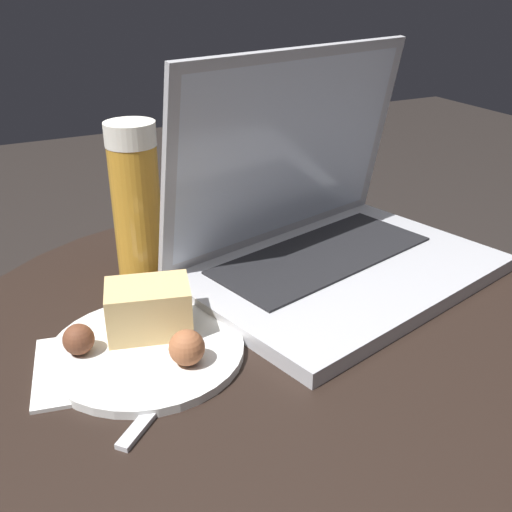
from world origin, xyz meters
TOP-DOWN VIEW (x-y plane):
  - table at (0.00, 0.00)m, footprint 0.71×0.71m
  - napkin at (-0.16, 0.01)m, footprint 0.18×0.14m
  - laptop at (0.12, 0.09)m, footprint 0.42×0.34m
  - beer_glass at (-0.09, 0.18)m, footprint 0.06×0.06m
  - snack_plate at (-0.13, 0.02)m, footprint 0.19×0.19m
  - fork at (-0.12, -0.04)m, footprint 0.14×0.13m

SIDE VIEW (x-z plane):
  - table at x=0.00m, z-range 0.13..0.65m
  - napkin at x=-0.16m, z-range 0.52..0.53m
  - fork at x=-0.12m, z-range 0.52..0.53m
  - snack_plate at x=-0.13m, z-range 0.51..0.57m
  - laptop at x=0.12m, z-range 0.44..0.71m
  - beer_glass at x=-0.09m, z-range 0.52..0.72m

